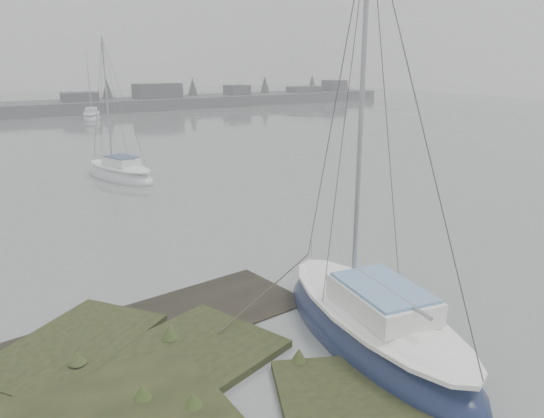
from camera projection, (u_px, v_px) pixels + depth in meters
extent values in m
plane|color=slate|center=(44.00, 160.00, 34.94)|extent=(160.00, 160.00, 0.00)
cube|color=#4C4F51|center=(196.00, 102.00, 74.19)|extent=(60.00, 8.00, 1.60)
cube|color=#424247|center=(80.00, 101.00, 64.81)|extent=(4.00, 3.00, 2.20)
cube|color=#424247|center=(158.00, 95.00, 69.92)|extent=(6.00, 3.00, 3.00)
cube|color=#424247|center=(237.00, 94.00, 76.26)|extent=(3.00, 3.00, 2.50)
cube|color=#424247|center=(304.00, 93.00, 82.59)|extent=(5.00, 3.00, 2.00)
cube|color=#424247|center=(334.00, 89.00, 85.61)|extent=(3.00, 3.00, 2.80)
cone|color=#384238|center=(107.00, 93.00, 68.30)|extent=(2.00, 2.00, 3.50)
cone|color=#384238|center=(193.00, 90.00, 74.56)|extent=(2.00, 2.00, 3.50)
cone|color=#384238|center=(265.00, 87.00, 80.82)|extent=(2.00, 2.00, 3.50)
cone|color=#384238|center=(312.00, 86.00, 85.52)|extent=(2.00, 2.00, 3.50)
ellipsoid|color=#141E3D|center=(372.00, 337.00, 12.56)|extent=(3.56, 7.51, 1.75)
ellipsoid|color=white|center=(374.00, 311.00, 12.37)|extent=(2.94, 6.52, 0.49)
cube|color=white|center=(382.00, 299.00, 11.97)|extent=(1.94, 2.70, 0.52)
cube|color=#6C92B9|center=(383.00, 287.00, 11.90)|extent=(1.81, 2.48, 0.08)
cylinder|color=#939399|center=(361.00, 113.00, 11.96)|extent=(0.11, 0.11, 8.25)
cylinder|color=#939399|center=(389.00, 291.00, 11.71)|extent=(0.58, 2.86, 0.09)
ellipsoid|color=silver|center=(120.00, 177.00, 29.74)|extent=(3.29, 6.12, 1.42)
ellipsoid|color=white|center=(120.00, 167.00, 29.58)|extent=(2.73, 5.30, 0.40)
cube|color=white|center=(122.00, 161.00, 29.32)|extent=(1.70, 2.24, 0.42)
cube|color=navy|center=(121.00, 157.00, 29.26)|extent=(1.58, 2.06, 0.07)
cylinder|color=#939399|center=(107.00, 100.00, 29.08)|extent=(0.09, 0.09, 6.66)
cylinder|color=#939399|center=(123.00, 157.00, 29.15)|extent=(0.65, 2.28, 0.07)
ellipsoid|color=#B2B8BD|center=(92.00, 118.00, 58.72)|extent=(3.53, 6.02, 1.39)
ellipsoid|color=silver|center=(91.00, 113.00, 58.56)|extent=(2.95, 5.20, 0.39)
cube|color=silver|center=(91.00, 110.00, 58.24)|extent=(1.76, 2.24, 0.41)
cube|color=silver|center=(91.00, 108.00, 58.18)|extent=(1.64, 2.06, 0.07)
cylinder|color=#939399|center=(89.00, 80.00, 58.27)|extent=(0.09, 0.09, 6.54)
cylinder|color=#939399|center=(91.00, 108.00, 58.03)|extent=(0.77, 2.20, 0.07)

